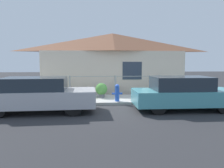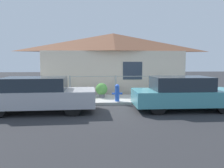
{
  "view_description": "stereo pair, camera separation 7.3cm",
  "coord_description": "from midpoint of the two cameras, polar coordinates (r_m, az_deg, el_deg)",
  "views": [
    {
      "loc": [
        -1.06,
        -9.31,
        1.91
      ],
      "look_at": [
        -0.32,
        0.3,
        0.9
      ],
      "focal_mm": 35.0,
      "sensor_mm": 36.0,
      "label": 1
    },
    {
      "loc": [
        -0.98,
        -9.32,
        1.91
      ],
      "look_at": [
        -0.32,
        0.3,
        0.9
      ],
      "focal_mm": 35.0,
      "sensor_mm": 36.0,
      "label": 2
    }
  ],
  "objects": [
    {
      "name": "ground_plane",
      "position": [
        9.57,
        1.86,
        -5.54
      ],
      "size": [
        60.0,
        60.0,
        0.0
      ],
      "primitive_type": "plane",
      "color": "#2D2D30"
    },
    {
      "name": "sidewalk",
      "position": [
        10.68,
        1.19,
        -4.0
      ],
      "size": [
        24.0,
        2.31,
        0.12
      ],
      "color": "#B2AFA8",
      "rests_on": "ground_plane"
    },
    {
      "name": "car_left",
      "position": [
        8.57,
        -18.86,
        -2.67
      ],
      "size": [
        4.16,
        1.76,
        1.31
      ],
      "rotation": [
        0.0,
        0.0,
        0.04
      ],
      "color": "#B7B7BC",
      "rests_on": "ground_plane"
    },
    {
      "name": "house",
      "position": [
        13.35,
        0.05,
        10.01
      ],
      "size": [
        8.62,
        2.23,
        3.59
      ],
      "color": "beige",
      "rests_on": "ground_plane"
    },
    {
      "name": "potted_plant_near_hydrant",
      "position": [
        10.79,
        -2.98,
        -1.45
      ],
      "size": [
        0.59,
        0.59,
        0.72
      ],
      "color": "slate",
      "rests_on": "sidewalk"
    },
    {
      "name": "potted_plant_by_fence",
      "position": [
        10.94,
        -15.56,
        -1.47
      ],
      "size": [
        0.59,
        0.59,
        0.73
      ],
      "color": "slate",
      "rests_on": "sidewalk"
    },
    {
      "name": "potted_plant_corner",
      "position": [
        11.39,
        10.62,
        -1.53
      ],
      "size": [
        0.44,
        0.44,
        0.59
      ],
      "color": "slate",
      "rests_on": "sidewalk"
    },
    {
      "name": "car_right",
      "position": [
        8.97,
        17.92,
        -2.34
      ],
      "size": [
        3.98,
        1.61,
        1.31
      ],
      "rotation": [
        0.0,
        0.0,
        -0.0
      ],
      "color": "teal",
      "rests_on": "ground_plane"
    },
    {
      "name": "fire_hydrant",
      "position": [
        9.78,
        1.14,
        -2.18
      ],
      "size": [
        0.47,
        0.21,
        0.77
      ],
      "color": "blue",
      "rests_on": "sidewalk"
    },
    {
      "name": "fence",
      "position": [
        11.58,
        0.72,
        -0.03
      ],
      "size": [
        4.9,
        0.1,
        1.04
      ],
      "color": "#999993",
      "rests_on": "sidewalk"
    }
  ]
}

